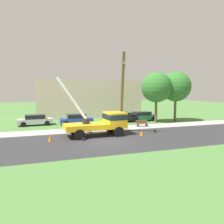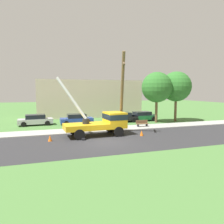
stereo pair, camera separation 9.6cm
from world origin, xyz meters
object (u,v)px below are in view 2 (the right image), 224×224
Objects in this scene: traffic_cone_curbside at (114,130)px; parked_sedan_silver at (35,120)px; roadside_tree_far at (176,87)px; traffic_cone_behind at (50,138)px; leaning_utility_pole at (122,93)px; parked_sedan_blue at (77,119)px; parked_sedan_green at (142,116)px; roadside_tree_near at (157,87)px; utility_truck at (103,122)px; parked_sedan_black at (122,117)px; traffic_cone_ahead at (142,133)px; park_bench at (142,124)px.

parked_sedan_silver is at bearing 138.17° from traffic_cone_curbside.
traffic_cone_behind is at bearing -158.43° from roadside_tree_far.
traffic_cone_behind and traffic_cone_curbside have the same top height.
leaning_utility_pole is 1.93× the size of parked_sedan_blue.
parked_sedan_green is at bearing -2.67° from parked_sedan_silver.
roadside_tree_near reaches higher than parked_sedan_green.
roadside_tree_near reaches higher than parked_sedan_silver.
parked_sedan_black is at bearing 57.29° from utility_truck.
parked_sedan_black is 0.60× the size of roadside_tree_far.
traffic_cone_ahead and traffic_cone_curbside have the same top height.
utility_truck reaches higher than park_bench.
utility_truck is at bearing 10.69° from traffic_cone_behind.
parked_sedan_blue is 2.75× the size of park_bench.
traffic_cone_behind is 9.74m from parked_sedan_blue.
traffic_cone_curbside is at bearing 17.69° from traffic_cone_behind.
traffic_cone_ahead is 0.13× the size of parked_sedan_blue.
roadside_tree_near is (16.49, -2.81, 4.33)m from parked_sedan_silver.
parked_sedan_silver is at bearing 175.56° from parked_sedan_black.
parked_sedan_green is at bearing 64.24° from park_bench.
parked_sedan_silver is at bearing 177.33° from parked_sedan_green.
roadside_tree_far reaches higher than roadside_tree_near.
traffic_cone_curbside is (-2.03, 2.69, 0.00)m from traffic_cone_ahead.
roadside_tree_near is at bearing 31.07° from traffic_cone_curbside.
traffic_cone_behind is 20.24m from roadside_tree_far.
parked_sedan_black is at bearing 157.58° from roadside_tree_near.
parked_sedan_silver is at bearing 136.87° from leaning_utility_pole.
roadside_tree_far reaches higher than parked_sedan_silver.
traffic_cone_behind is 0.08× the size of roadside_tree_far.
parked_sedan_blue is 15.28m from roadside_tree_far.
parked_sedan_green is 0.61× the size of roadside_tree_far.
roadside_tree_near is at bearing 32.01° from utility_truck.
roadside_tree_near reaches higher than parked_sedan_blue.
traffic_cone_curbside is 0.13× the size of parked_sedan_blue.
park_bench reaches higher than traffic_cone_curbside.
traffic_cone_ahead is 10.81m from parked_sedan_blue.
parked_sedan_green is at bearing 51.47° from leaning_utility_pole.
leaning_utility_pole is at bearing -43.13° from parked_sedan_silver.
parked_sedan_blue reaches higher than traffic_cone_curbside.
roadside_tree_near is (7.98, 4.81, 4.76)m from traffic_cone_curbside.
traffic_cone_curbside is at bearing 36.25° from utility_truck.
traffic_cone_behind is (-7.49, -1.34, -4.07)m from leaning_utility_pole.
traffic_cone_ahead is 1.00× the size of traffic_cone_curbside.
parked_sedan_black is 9.23m from roadside_tree_far.
parked_sedan_green reaches higher than traffic_cone_behind.
traffic_cone_ahead is 0.13× the size of parked_sedan_black.
parked_sedan_black is 0.98× the size of parked_sedan_green.
parked_sedan_black is at bearing -4.44° from parked_sedan_silver.
utility_truck is 4.13m from traffic_cone_ahead.
roadside_tree_far is at bearing 23.86° from traffic_cone_curbside.
leaning_utility_pole is 8.87m from parked_sedan_black.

